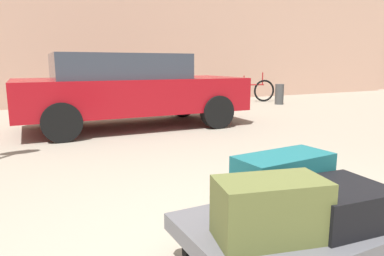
{
  "coord_description": "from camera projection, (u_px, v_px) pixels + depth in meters",
  "views": [
    {
      "loc": [
        -1.34,
        -1.42,
        1.23
      ],
      "look_at": [
        0.0,
        1.2,
        0.69
      ],
      "focal_mm": 32.58,
      "sensor_mm": 36.0,
      "label": 1
    }
  ],
  "objects": [
    {
      "name": "duffel_bag_olive_front_left",
      "position": [
        270.0,
        209.0,
        1.78
      ],
      "size": [
        0.61,
        0.42,
        0.32
      ],
      "primitive_type": "cube",
      "rotation": [
        0.0,
        0.0,
        -0.24
      ],
      "color": "#4C5128",
      "rests_on": "luggage_cart"
    },
    {
      "name": "bollard_corner",
      "position": [
        279.0,
        94.0,
        10.75
      ],
      "size": [
        0.26,
        0.26,
        0.62
      ],
      "primitive_type": "cylinder",
      "color": "#383838",
      "rests_on": "ground_plane"
    },
    {
      "name": "luggage_cart",
      "position": [
        286.0,
        233.0,
        2.02
      ],
      "size": [
        1.17,
        0.85,
        0.34
      ],
      "color": "#4C4C51",
      "rests_on": "ground_plane"
    },
    {
      "name": "bicycle_leaning",
      "position": [
        250.0,
        91.0,
        11.41
      ],
      "size": [
        1.72,
        0.48,
        0.96
      ],
      "color": "black",
      "rests_on": "ground_plane"
    },
    {
      "name": "suitcase_black_front_right",
      "position": [
        338.0,
        203.0,
        1.98
      ],
      "size": [
        0.54,
        0.5,
        0.22
      ],
      "primitive_type": "cube",
      "rotation": [
        0.0,
        0.0,
        -0.09
      ],
      "color": "black",
      "rests_on": "luggage_cart"
    },
    {
      "name": "duffel_bag_teal_rear_left",
      "position": [
        283.0,
        178.0,
        2.27
      ],
      "size": [
        0.67,
        0.34,
        0.32
      ],
      "primitive_type": "cube",
      "rotation": [
        0.0,
        0.0,
        0.06
      ],
      "color": "#144C51",
      "rests_on": "luggage_cart"
    },
    {
      "name": "bollard_kerb_near",
      "position": [
        161.0,
        100.0,
        8.98
      ],
      "size": [
        0.26,
        0.26,
        0.62
      ],
      "primitive_type": "cylinder",
      "color": "#383838",
      "rests_on": "ground_plane"
    },
    {
      "name": "bollard_kerb_far",
      "position": [
        238.0,
        96.0,
        10.06
      ],
      "size": [
        0.26,
        0.26,
        0.62
      ],
      "primitive_type": "cylinder",
      "color": "#383838",
      "rests_on": "ground_plane"
    },
    {
      "name": "bollard_kerb_mid",
      "position": [
        201.0,
        98.0,
        9.52
      ],
      "size": [
        0.26,
        0.26,
        0.62
      ],
      "primitive_type": "cylinder",
      "color": "#383838",
      "rests_on": "ground_plane"
    },
    {
      "name": "parked_car",
      "position": [
        130.0,
        89.0,
        6.78
      ],
      "size": [
        4.35,
        2.02,
        1.42
      ],
      "color": "maroon",
      "rests_on": "ground_plane"
    }
  ]
}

